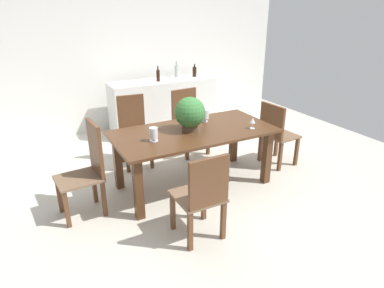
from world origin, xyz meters
name	(u,v)px	position (x,y,z in m)	size (l,w,h in m)	color
ground_plane	(191,182)	(0.00, 0.00, 0.00)	(7.04, 7.04, 0.00)	beige
back_wall	(124,56)	(0.00, 2.60, 1.30)	(6.40, 0.10, 2.60)	white
dining_table	(194,140)	(0.00, -0.07, 0.63)	(1.97, 0.99, 0.75)	#4C2D19
chair_foot_end	(276,131)	(1.31, -0.08, 0.51)	(0.44, 0.50, 0.91)	brown
chair_near_left	(203,194)	(-0.44, -1.08, 0.51)	(0.45, 0.46, 0.93)	brown
chair_far_right	(187,118)	(0.43, 0.94, 0.54)	(0.50, 0.48, 0.98)	brown
chair_far_left	(133,128)	(-0.43, 0.94, 0.54)	(0.46, 0.48, 0.99)	brown
chair_head_end	(88,167)	(-1.29, -0.06, 0.55)	(0.50, 0.45, 1.04)	brown
flower_centerpiece	(190,113)	(-0.04, -0.05, 0.97)	(0.37, 0.37, 0.41)	#4C3828
crystal_vase_left	(154,134)	(-0.56, -0.16, 0.84)	(0.10, 0.10, 0.16)	silver
crystal_vase_center_near	(205,114)	(0.29, 0.15, 0.85)	(0.10, 0.10, 0.17)	silver
wine_glass	(253,121)	(0.67, -0.35, 0.85)	(0.07, 0.07, 0.14)	silver
kitchen_counter	(164,105)	(0.51, 2.05, 0.46)	(1.92, 0.55, 0.92)	silver
wine_bottle_clear	(158,75)	(0.41, 2.00, 1.03)	(0.06, 0.06, 0.26)	black
wine_bottle_dark	(177,71)	(0.85, 2.16, 1.03)	(0.08, 0.08, 0.28)	#B2BFB7
wine_bottle_amber	(194,71)	(1.16, 2.07, 1.01)	(0.07, 0.07, 0.23)	black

